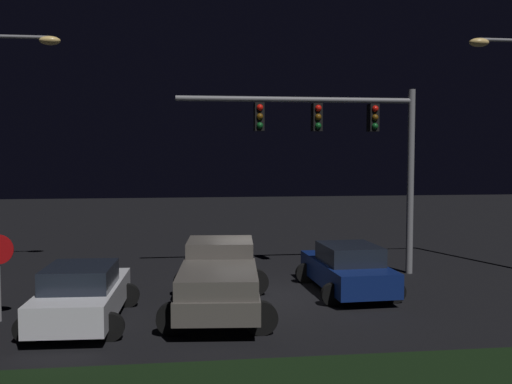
# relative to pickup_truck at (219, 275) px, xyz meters

# --- Properties ---
(ground_plane) EXTENTS (80.00, 80.00, 0.00)m
(ground_plane) POSITION_rel_pickup_truck_xyz_m (1.25, 1.42, -1.00)
(ground_plane) COLOR black
(pickup_truck) EXTENTS (3.21, 5.56, 1.80)m
(pickup_truck) POSITION_rel_pickup_truck_xyz_m (0.00, 0.00, 0.00)
(pickup_truck) COLOR #514C47
(pickup_truck) RESTS_ON ground_plane
(car_sedan) EXTENTS (2.61, 4.47, 1.51)m
(car_sedan) POSITION_rel_pickup_truck_xyz_m (4.04, 1.65, -0.26)
(car_sedan) COLOR navy
(car_sedan) RESTS_ON ground_plane
(car_sedan_far) EXTENTS (2.62, 4.48, 1.51)m
(car_sedan_far) POSITION_rel_pickup_truck_xyz_m (-3.49, -0.71, -0.26)
(car_sedan_far) COLOR silver
(car_sedan_far) RESTS_ON ground_plane
(traffic_signal_gantry) EXTENTS (8.32, 0.56, 6.50)m
(traffic_signal_gantry) POSITION_rel_pickup_truck_xyz_m (4.60, 4.19, 3.90)
(traffic_signal_gantry) COLOR slate
(traffic_signal_gantry) RESTS_ON ground_plane
(street_lamp_left) EXTENTS (2.63, 0.44, 8.30)m
(street_lamp_left) POSITION_rel_pickup_truck_xyz_m (-6.99, 5.11, 4.22)
(street_lamp_left) COLOR slate
(street_lamp_left) RESTS_ON ground_plane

